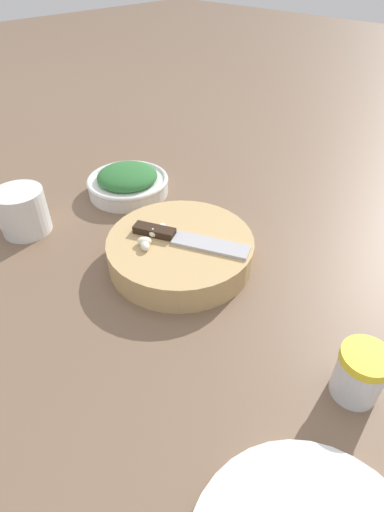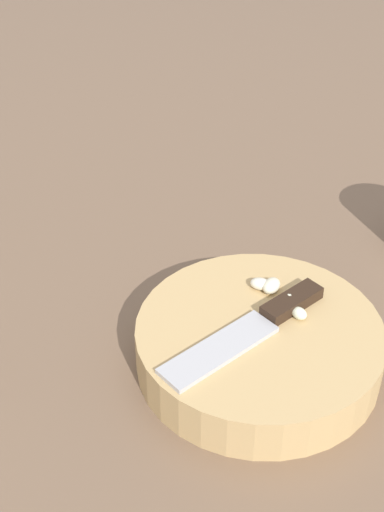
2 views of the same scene
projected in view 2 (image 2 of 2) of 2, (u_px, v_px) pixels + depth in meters
ground_plane at (192, 327)px, 0.75m from camera, size 5.00×5.00×0.00m
cutting_board at (259, 345)px, 0.70m from camera, size 0.24×0.24×0.05m
chef_knife at (256, 326)px, 0.68m from camera, size 0.19×0.10×0.01m
garlic_cloves at (278, 293)px, 0.71m from camera, size 0.04×0.08×0.01m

